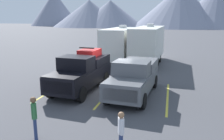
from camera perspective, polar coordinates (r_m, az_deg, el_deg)
ground_plane at (r=14.94m, az=-0.19°, el=-4.66°), size 240.00×240.00×0.00m
pickup_truck_a at (r=14.69m, az=-7.40°, el=-0.24°), size 2.53×5.51×2.59m
pickup_truck_b at (r=13.70m, az=5.44°, el=-1.64°), size 2.54×5.67×2.12m
lot_stripe_a at (r=15.47m, az=-13.76°, el=-4.41°), size 0.12×5.50×0.01m
lot_stripe_b at (r=14.21m, az=-0.99°, el=-5.59°), size 0.12×5.50×0.01m
lot_stripe_c at (r=13.76m, az=13.44°, el=-6.58°), size 0.12×5.50×0.01m
camper_trailer_a at (r=23.43m, az=2.04°, el=6.63°), size 2.77×7.83×3.67m
camper_trailer_b at (r=22.87m, az=8.81°, el=6.54°), size 2.76×9.18×3.83m
person_a at (r=9.25m, az=-18.49°, el=-10.42°), size 0.30×0.33×1.67m
person_b at (r=7.89m, az=2.21°, el=-14.55°), size 0.25×0.32×1.53m
mountain_ridge at (r=106.43m, az=19.52°, el=14.03°), size 148.08×46.45×17.20m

